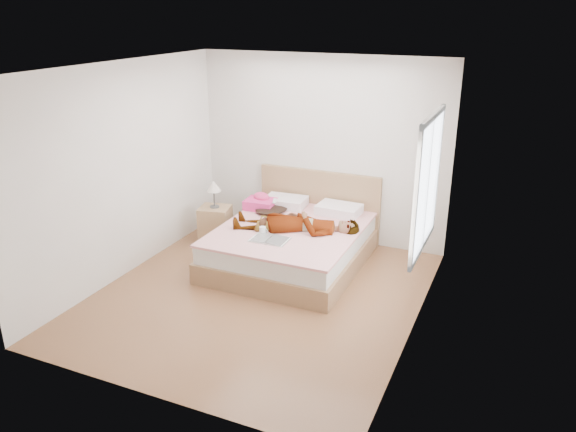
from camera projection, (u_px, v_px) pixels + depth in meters
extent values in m
plane|color=#54321A|center=(259.00, 295.00, 6.57)|extent=(4.00, 4.00, 0.00)
imported|color=white|center=(297.00, 220.00, 7.14)|extent=(1.72, 1.00, 0.22)
ellipsoid|color=black|center=(272.00, 209.00, 7.76)|extent=(0.53, 0.59, 0.07)
cube|color=silver|center=(275.00, 201.00, 7.64)|extent=(0.07, 0.10, 0.05)
plane|color=white|center=(254.00, 67.00, 5.66)|extent=(4.00, 4.00, 0.00)
plane|color=beige|center=(321.00, 149.00, 7.83)|extent=(3.60, 0.00, 3.60)
plane|color=white|center=(142.00, 261.00, 4.40)|extent=(3.60, 0.00, 3.60)
plane|color=silver|center=(124.00, 171.00, 6.80)|extent=(0.00, 4.00, 4.00)
plane|color=silver|center=(422.00, 212.00, 5.44)|extent=(0.00, 4.00, 4.00)
cube|color=white|center=(427.00, 184.00, 5.64)|extent=(0.02, 1.10, 1.30)
cube|color=silver|center=(415.00, 201.00, 5.14)|extent=(0.04, 0.06, 1.42)
cube|color=silver|center=(437.00, 170.00, 6.13)|extent=(0.04, 0.06, 1.42)
cube|color=silver|center=(422.00, 246.00, 5.87)|extent=(0.04, 1.22, 0.06)
cube|color=silver|center=(434.00, 117.00, 5.40)|extent=(0.04, 1.22, 0.06)
cube|color=silver|center=(427.00, 184.00, 5.64)|extent=(0.03, 0.04, 1.30)
cube|color=brown|center=(291.00, 254.00, 7.34)|extent=(1.78, 2.08, 0.26)
cube|color=silver|center=(291.00, 237.00, 7.26)|extent=(1.70, 2.00, 0.22)
cube|color=silver|center=(291.00, 228.00, 7.22)|extent=(1.74, 2.04, 0.03)
cube|color=brown|center=(319.00, 204.00, 8.08)|extent=(1.80, 0.07, 1.00)
cube|color=white|center=(285.00, 202.00, 7.96)|extent=(0.61, 0.44, 0.13)
cube|color=white|center=(339.00, 209.00, 7.65)|extent=(0.60, 0.43, 0.13)
cube|color=#DE3C94|center=(260.00, 204.00, 7.86)|extent=(0.44, 0.36, 0.13)
ellipsoid|color=#FB4476|center=(261.00, 197.00, 7.88)|extent=(0.29, 0.25, 0.12)
cube|color=white|center=(270.00, 240.00, 6.81)|extent=(0.45, 0.31, 0.01)
cube|color=white|center=(261.00, 237.00, 6.85)|extent=(0.23, 0.30, 0.02)
cube|color=#272727|center=(278.00, 240.00, 6.77)|extent=(0.23, 0.30, 0.02)
cylinder|color=white|center=(263.00, 230.00, 6.99)|extent=(0.09, 0.09, 0.09)
torus|color=silver|center=(265.00, 231.00, 6.97)|extent=(0.07, 0.02, 0.07)
cylinder|color=black|center=(263.00, 228.00, 6.98)|extent=(0.08, 0.08, 0.00)
ellipsoid|color=black|center=(263.00, 224.00, 7.14)|extent=(0.17, 0.19, 0.13)
ellipsoid|color=beige|center=(262.00, 224.00, 7.12)|extent=(0.09, 0.10, 0.06)
sphere|color=black|center=(265.00, 221.00, 7.22)|extent=(0.09, 0.09, 0.09)
sphere|color=#FAA3C1|center=(263.00, 219.00, 7.24)|extent=(0.04, 0.04, 0.04)
sphere|color=#FAA3C0|center=(268.00, 219.00, 7.23)|extent=(0.04, 0.04, 0.04)
ellipsoid|color=black|center=(258.00, 227.00, 7.13)|extent=(0.04, 0.06, 0.03)
ellipsoid|color=black|center=(266.00, 228.00, 7.10)|extent=(0.04, 0.06, 0.03)
cube|color=#8D6441|center=(215.00, 224.00, 8.01)|extent=(0.49, 0.45, 0.51)
cylinder|color=#4C4C4C|center=(215.00, 207.00, 7.92)|extent=(0.16, 0.16, 0.02)
cylinder|color=#535353|center=(214.00, 198.00, 7.88)|extent=(0.03, 0.03, 0.26)
cone|color=silver|center=(214.00, 186.00, 7.81)|extent=(0.24, 0.24, 0.15)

